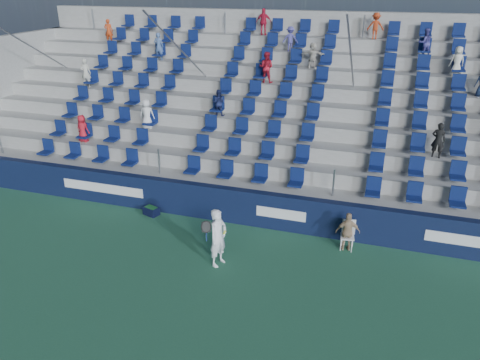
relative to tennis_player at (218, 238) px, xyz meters
The scene contains 7 objects.
ground 1.09m from the tennis_player, 112.38° to the right, with size 70.00×70.00×0.00m, color #2B6647.
sponsor_wall 2.55m from the tennis_player, 95.75° to the left, with size 24.00×0.32×1.20m.
grandstand 7.73m from the tennis_player, 91.93° to the left, with size 24.00×8.17×6.63m.
tennis_player is the anchor object (origin of this frame).
line_judge_chair 3.96m from the tennis_player, 30.85° to the left, with size 0.45×0.46×0.90m.
line_judge 3.88m from the tennis_player, 29.02° to the left, with size 0.71×0.30×1.22m, color tan.
ball_bin 3.94m from the tennis_player, 146.73° to the left, with size 0.59×0.48×0.29m.
Camera 1 is at (4.26, -9.94, 7.51)m, focal length 35.00 mm.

